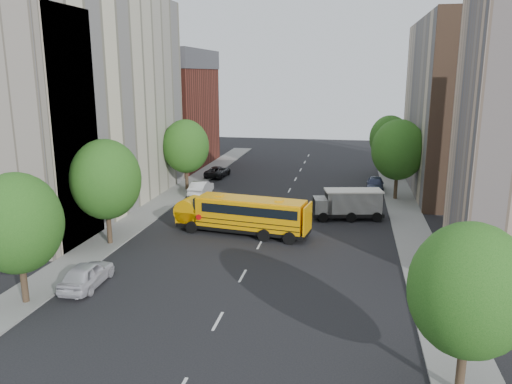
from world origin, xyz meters
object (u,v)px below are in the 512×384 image
(street_tree_5, at_px, (390,138))
(parked_car_0, at_px, (87,274))
(street_tree_4, at_px, (398,150))
(parked_car_1, at_px, (201,188))
(parked_car_4, at_px, (375,184))
(school_bus, at_px, (241,213))
(parked_car_2, at_px, (218,171))
(street_tree_0, at_px, (17,223))
(street_tree_2, at_px, (186,146))
(street_tree_1, at_px, (106,180))
(safari_truck, at_px, (348,204))
(street_tree_3, at_px, (469,291))

(street_tree_5, bearing_deg, parked_car_0, -117.98)
(street_tree_4, height_order, parked_car_1, street_tree_4)
(parked_car_4, bearing_deg, school_bus, -120.36)
(parked_car_2, bearing_deg, parked_car_4, 171.94)
(street_tree_0, xyz_separation_m, parked_car_1, (2.14, 26.18, -3.89))
(parked_car_4, bearing_deg, street_tree_2, -167.67)
(street_tree_5, xyz_separation_m, parked_car_4, (-1.85, -8.48, -3.93))
(street_tree_4, bearing_deg, street_tree_2, 180.00)
(street_tree_1, distance_m, school_bus, 10.61)
(school_bus, relative_size, safari_truck, 1.70)
(street_tree_0, bearing_deg, school_bus, 57.64)
(parked_car_1, bearing_deg, parked_car_4, -163.78)
(street_tree_5, xyz_separation_m, school_bus, (-12.90, -25.64, -3.03))
(street_tree_0, distance_m, safari_truck, 26.75)
(parked_car_0, height_order, parked_car_2, parked_car_0)
(parked_car_1, relative_size, parked_car_2, 0.96)
(parked_car_2, relative_size, parked_car_4, 1.04)
(school_bus, bearing_deg, street_tree_0, -113.65)
(street_tree_5, bearing_deg, street_tree_2, -151.39)
(street_tree_1, relative_size, street_tree_3, 1.11)
(street_tree_0, relative_size, school_bus, 0.68)
(parked_car_0, height_order, parked_car_1, parked_car_0)
(safari_truck, bearing_deg, street_tree_0, -142.20)
(street_tree_2, xyz_separation_m, parked_car_4, (20.15, 3.52, -4.05))
(street_tree_2, bearing_deg, parked_car_0, -85.02)
(parked_car_1, xyz_separation_m, parked_car_4, (18.01, 5.33, 0.02))
(school_bus, xyz_separation_m, parked_car_4, (11.05, 17.15, -0.90))
(school_bus, height_order, parked_car_1, school_bus)
(street_tree_0, bearing_deg, street_tree_4, 51.84)
(street_tree_0, xyz_separation_m, street_tree_2, (0.00, 28.00, 0.19))
(school_bus, relative_size, parked_car_4, 2.39)
(street_tree_1, height_order, street_tree_4, street_tree_4)
(safari_truck, height_order, parked_car_1, safari_truck)
(safari_truck, distance_m, parked_car_1, 16.39)
(parked_car_1, bearing_deg, street_tree_4, -175.06)
(street_tree_2, bearing_deg, safari_truck, -24.47)
(street_tree_2, height_order, parked_car_0, street_tree_2)
(street_tree_3, relative_size, parked_car_0, 1.57)
(street_tree_3, distance_m, parked_car_4, 35.76)
(parked_car_4, bearing_deg, parked_car_1, -161.08)
(street_tree_2, bearing_deg, street_tree_1, -90.00)
(street_tree_1, distance_m, street_tree_4, 28.43)
(parked_car_2, bearing_deg, parked_car_1, 98.95)
(parked_car_4, bearing_deg, street_tree_4, -59.80)
(street_tree_1, relative_size, safari_truck, 1.23)
(street_tree_4, xyz_separation_m, parked_car_0, (-19.80, -25.27, -4.30))
(street_tree_0, distance_m, parked_car_4, 37.61)
(safari_truck, bearing_deg, street_tree_1, -161.19)
(street_tree_1, relative_size, parked_car_1, 1.73)
(parked_car_1, bearing_deg, parked_car_0, 89.87)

